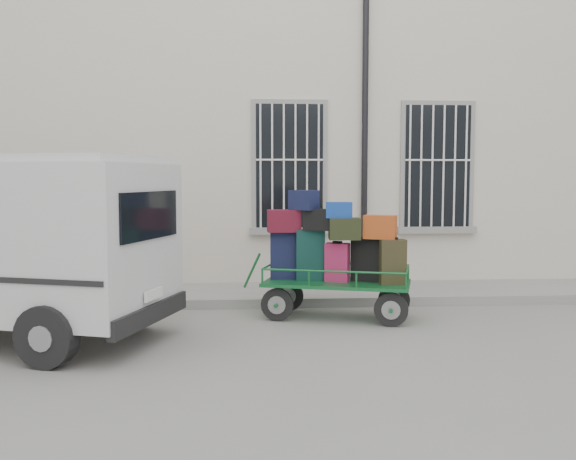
% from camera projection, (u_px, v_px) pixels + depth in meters
% --- Properties ---
extents(ground, '(80.00, 80.00, 0.00)m').
position_uv_depth(ground, '(334.00, 328.00, 8.73)').
color(ground, slate).
rests_on(ground, ground).
extents(building, '(24.00, 5.15, 6.00)m').
position_uv_depth(building, '(299.00, 134.00, 13.95)').
color(building, beige).
rests_on(building, ground).
extents(sidewalk, '(24.00, 1.70, 0.15)m').
position_uv_depth(sidewalk, '(316.00, 293.00, 10.91)').
color(sidewalk, gray).
rests_on(sidewalk, ground).
extents(luggage_cart, '(2.49, 1.50, 1.86)m').
position_uv_depth(luggage_cart, '(333.00, 256.00, 9.29)').
color(luggage_cart, black).
rests_on(luggage_cart, ground).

